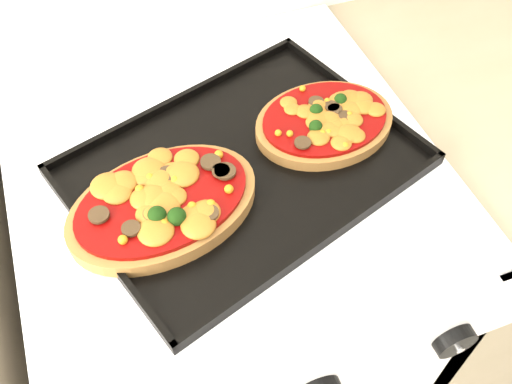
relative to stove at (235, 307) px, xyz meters
name	(u,v)px	position (x,y,z in m)	size (l,w,h in m)	color
stove	(235,307)	(0.00, 0.00, 0.00)	(0.60, 0.60, 0.91)	white
control_panel	(313,378)	(0.00, -0.31, 0.40)	(0.60, 0.02, 0.09)	white
knob_right	(455,341)	(0.18, -0.33, 0.40)	(0.05, 0.05, 0.02)	black
baking_tray	(243,164)	(0.02, -0.03, 0.47)	(0.45, 0.33, 0.02)	black
pizza_left	(163,203)	(-0.10, -0.07, 0.48)	(0.25, 0.17, 0.04)	olive
pizza_right	(324,121)	(0.15, 0.00, 0.48)	(0.20, 0.16, 0.03)	olive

